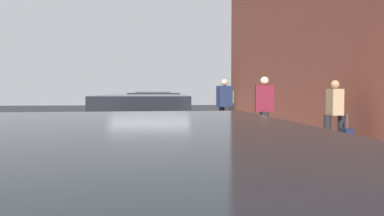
% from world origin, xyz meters
% --- Properties ---
extents(ground_plane, '(56.00, 56.00, 0.00)m').
position_xyz_m(ground_plane, '(0.00, 0.00, 0.00)').
color(ground_plane, black).
extents(sidewalk, '(28.00, 4.60, 0.15)m').
position_xyz_m(sidewalk, '(0.00, -3.30, 0.07)').
color(sidewalk, gray).
rests_on(sidewalk, ground).
extents(lane_stripe_centre, '(28.00, 0.14, 0.01)m').
position_xyz_m(lane_stripe_centre, '(0.00, 3.20, 0.00)').
color(lane_stripe_centre, gold).
rests_on(lane_stripe_centre, ground).
extents(snow_bank_curb, '(5.29, 0.56, 0.22)m').
position_xyz_m(snow_bank_curb, '(-4.96, -0.70, 0.11)').
color(snow_bank_curb, white).
rests_on(snow_bank_curb, ground).
extents(parked_car_red, '(4.73, 1.98, 1.51)m').
position_xyz_m(parked_car_red, '(-4.84, -0.02, 0.76)').
color(parked_car_red, black).
rests_on(parked_car_red, ground).
extents(parked_car_charcoal, '(4.29, 1.98, 1.51)m').
position_xyz_m(parked_car_charcoal, '(0.79, -0.10, 0.76)').
color(parked_car_charcoal, black).
rests_on(parked_car_charcoal, ground).
extents(parked_car_navy, '(4.30, 2.02, 1.51)m').
position_xyz_m(parked_car_navy, '(6.52, -0.07, 0.76)').
color(parked_car_navy, black).
rests_on(parked_car_navy, ground).
extents(pedestrian_navy_coat, '(0.59, 0.57, 1.84)m').
position_xyz_m(pedestrian_navy_coat, '(1.28, -2.60, 1.13)').
color(pedestrian_navy_coat, black).
rests_on(pedestrian_navy_coat, sidewalk).
extents(pedestrian_olive_coat, '(0.50, 0.51, 1.62)m').
position_xyz_m(pedestrian_olive_coat, '(7.40, -3.98, 1.01)').
color(pedestrian_olive_coat, black).
rests_on(pedestrian_olive_coat, sidewalk).
extents(pedestrian_tan_coat, '(0.47, 0.56, 1.71)m').
position_xyz_m(pedestrian_tan_coat, '(-2.46, -4.87, 1.06)').
color(pedestrian_tan_coat, black).
rests_on(pedestrian_tan_coat, sidewalk).
extents(pedestrian_burgundy_coat, '(0.60, 0.54, 1.82)m').
position_xyz_m(pedestrian_burgundy_coat, '(-1.71, -3.20, 1.12)').
color(pedestrian_burgundy_coat, black).
rests_on(pedestrian_burgundy_coat, sidewalk).
extents(rolling_suitcase, '(0.34, 0.22, 0.84)m').
position_xyz_m(rolling_suitcase, '(-2.83, -5.04, 0.40)').
color(rolling_suitcase, '#191E38').
rests_on(rolling_suitcase, sidewalk).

